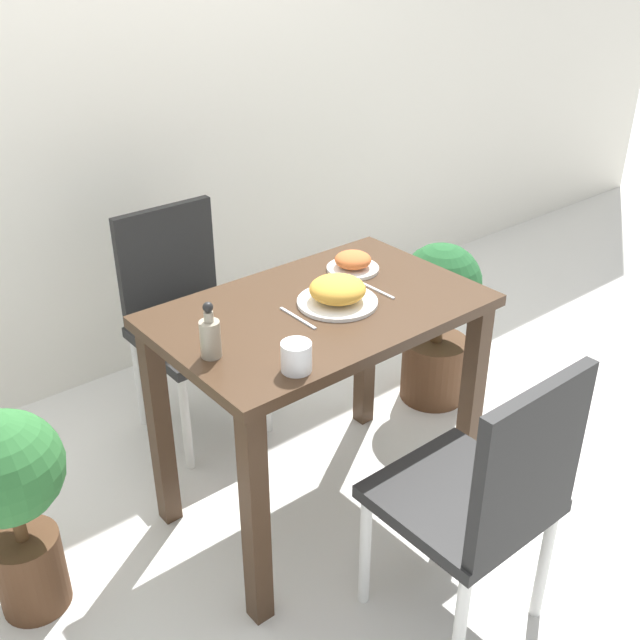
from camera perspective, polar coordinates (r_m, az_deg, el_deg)
ground_plane at (r=2.72m, az=0.00°, el=-13.59°), size 16.00×16.00×0.00m
wall_back at (r=3.15m, az=-15.56°, el=17.91°), size 8.00×0.05×2.60m
dining_table at (r=2.35m, az=0.00°, el=-1.99°), size 0.99×0.63×0.78m
chair_near at (r=2.05m, az=12.55°, el=-12.75°), size 0.42×0.42×0.88m
chair_far at (r=2.90m, az=-10.18°, el=0.64°), size 0.42×0.42×0.88m
food_plate at (r=2.27m, az=1.34°, el=2.12°), size 0.25×0.25×0.09m
side_plate at (r=2.50m, az=2.52°, el=4.39°), size 0.18×0.18×0.06m
drink_cup at (r=1.94m, az=-1.81°, el=-2.82°), size 0.08×0.08×0.08m
sauce_bottle at (r=2.01m, az=-8.37°, el=-1.22°), size 0.06×0.06×0.16m
fork_utensil at (r=2.20m, az=-1.71°, el=0.15°), size 0.01×0.17×0.00m
spoon_utensil at (r=2.38m, az=4.15°, el=2.38°), size 0.01×0.18×0.00m
potted_plant_left at (r=2.28m, az=-22.48°, el=-12.16°), size 0.32×0.32×0.67m
potted_plant_right at (r=3.08m, az=8.98°, el=0.32°), size 0.33×0.33×0.70m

